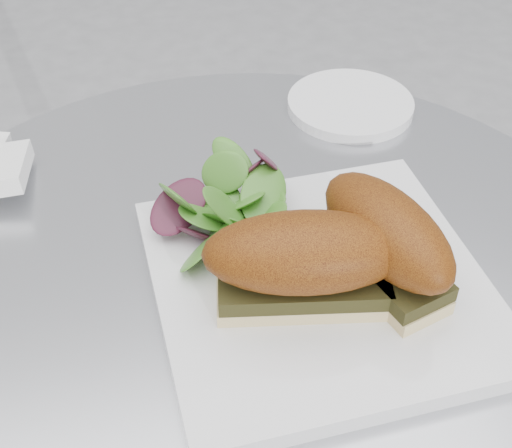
{
  "coord_description": "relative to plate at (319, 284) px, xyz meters",
  "views": [
    {
      "loc": [
        -0.1,
        -0.41,
        1.17
      ],
      "look_at": [
        0.01,
        0.03,
        0.77
      ],
      "focal_mm": 50.0,
      "sensor_mm": 36.0,
      "label": 1
    }
  ],
  "objects": [
    {
      "name": "salad",
      "position": [
        -0.05,
        0.08,
        0.03
      ],
      "size": [
        0.12,
        0.12,
        0.05
      ],
      "primitive_type": null,
      "color": "#3F812A",
      "rests_on": "plate"
    },
    {
      "name": "plate",
      "position": [
        0.0,
        0.0,
        0.0
      ],
      "size": [
        0.27,
        0.27,
        0.02
      ],
      "primitive_type": "cube",
      "rotation": [
        0.0,
        0.0,
        0.02
      ],
      "color": "silver",
      "rests_on": "table"
    },
    {
      "name": "saucer",
      "position": [
        0.12,
        0.26,
        -0.0
      ],
      "size": [
        0.14,
        0.14,
        0.01
      ],
      "primitive_type": "cylinder",
      "color": "silver",
      "rests_on": "table"
    },
    {
      "name": "sandwich_right",
      "position": [
        0.05,
        -0.01,
        0.05
      ],
      "size": [
        0.1,
        0.15,
        0.08
      ],
      "rotation": [
        0.0,
        0.0,
        -1.3
      ],
      "color": "beige",
      "rests_on": "plate"
    },
    {
      "name": "table",
      "position": [
        -0.05,
        0.03,
        -0.25
      ],
      "size": [
        0.7,
        0.7,
        0.73
      ],
      "color": "#B9BAC0",
      "rests_on": "ground"
    },
    {
      "name": "sandwich_left",
      "position": [
        -0.02,
        -0.02,
        0.05
      ],
      "size": [
        0.17,
        0.1,
        0.08
      ],
      "rotation": [
        0.0,
        0.0,
        -0.2
      ],
      "color": "beige",
      "rests_on": "plate"
    }
  ]
}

